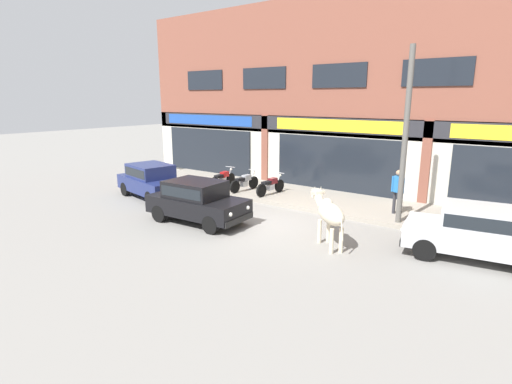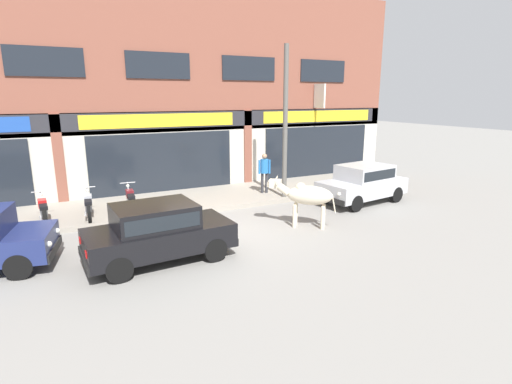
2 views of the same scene
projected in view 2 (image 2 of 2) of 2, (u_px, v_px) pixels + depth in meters
The scene contains 11 objects.
ground_plane at pixel (215, 235), 11.77m from camera, with size 90.00×90.00×0.00m, color gray.
sidewalk at pixel (177, 202), 15.15m from camera, with size 19.00×3.46×0.16m, color gray.
shop_building at pixel (158, 94), 15.94m from camera, with size 23.00×1.40×8.59m.
cow at pixel (306, 196), 12.30m from camera, with size 1.77×1.57×1.61m.
car_0 at pixel (158, 230), 9.74m from camera, with size 3.68×1.79×1.46m.
car_2 at pixel (363, 182), 15.20m from camera, with size 3.76×2.07×1.46m.
motorcycle_0 at pixel (43, 210), 12.37m from camera, with size 0.52×1.81×0.88m.
motorcycle_1 at pixel (89, 205), 12.93m from camera, with size 0.52×1.81×0.88m.
motorcycle_2 at pixel (130, 200), 13.63m from camera, with size 0.52×1.81×0.88m.
pedestrian at pixel (264, 169), 16.02m from camera, with size 0.48×0.32×1.60m.
utility_pole at pixel (285, 123), 14.95m from camera, with size 0.18×0.18×5.67m, color #595651.
Camera 2 is at (-4.01, -10.47, 3.99)m, focal length 28.00 mm.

